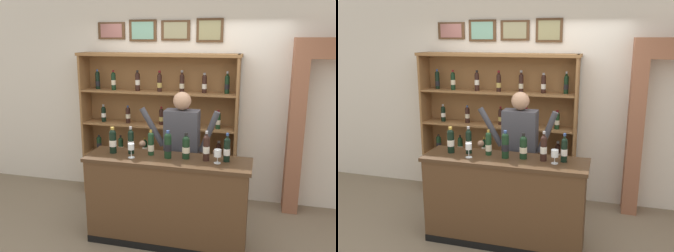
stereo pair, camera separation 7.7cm
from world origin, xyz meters
The scene contains 14 objects.
ground_plane centered at (0.00, 0.00, -0.01)m, with size 14.00×14.00×0.02m, color #7A6B56.
back_wall centered at (0.00, 1.41, 1.54)m, with size 12.00×0.19×3.08m.
wine_shelf centered at (-0.46, 1.18, 1.10)m, with size 2.25×0.35×2.06m.
tasting_counter centered at (-0.03, 0.00, 0.50)m, with size 1.80×0.50×1.00m.
shopkeeper centered at (0.02, 0.48, 1.02)m, with size 0.99×0.22×1.65m.
tasting_bottle_riserva centered at (-0.67, 0.03, 1.14)m, with size 0.08×0.08×0.30m.
tasting_bottle_grappa centered at (-0.47, 0.06, 1.14)m, with size 0.07×0.07×0.31m.
tasting_bottle_prosecco centered at (-0.24, 0.07, 1.13)m, with size 0.07×0.07×0.29m.
tasting_bottle_super_tuscan centered at (-0.03, 0.01, 1.14)m, with size 0.08×0.08×0.31m.
tasting_bottle_vin_santo centered at (0.16, 0.04, 1.13)m, with size 0.08×0.08×0.29m.
tasting_bottle_chianti centered at (0.38, 0.03, 1.14)m, with size 0.07×0.07×0.32m.
tasting_bottle_brunello centered at (0.60, 0.06, 1.13)m, with size 0.07×0.07×0.31m.
wine_glass_left centered at (-0.41, -0.08, 1.11)m, with size 0.07×0.07×0.16m.
wine_glass_right centered at (0.51, -0.02, 1.10)m, with size 0.08×0.08×0.15m.
Camera 1 is at (0.90, -3.59, 2.27)m, focal length 38.63 mm.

